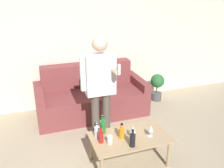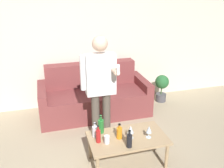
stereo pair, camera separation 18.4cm
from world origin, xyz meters
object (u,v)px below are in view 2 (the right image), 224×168
Objects in this scene: person_standing_front at (100,83)px; couch at (94,96)px; coffee_table at (127,140)px; bottle_orange at (95,131)px.

couch is at bearing 84.58° from person_standing_front.
coffee_table is (0.12, -1.57, 0.05)m from couch.
person_standing_front is (-0.09, -0.94, 0.63)m from couch.
couch reaches higher than coffee_table.
bottle_orange is at bearing -101.27° from couch.
bottle_orange reaches higher than coffee_table.
couch is at bearing 94.21° from coffee_table.
person_standing_front reaches higher than bottle_orange.
coffee_table is at bearing -71.86° from person_standing_front.
bottle_orange is 0.12× the size of person_standing_front.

